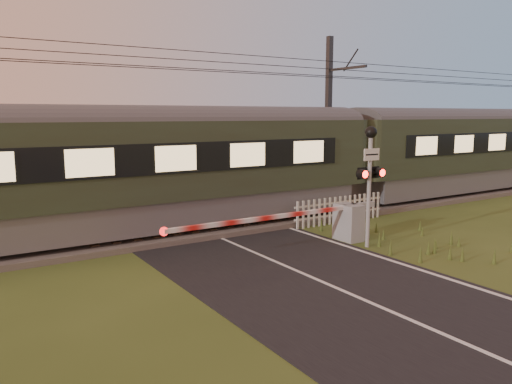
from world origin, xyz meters
TOP-DOWN VIEW (x-y plane):
  - ground at (0.00, 0.00)m, footprint 160.00×160.00m
  - road at (0.02, -0.23)m, footprint 6.00×140.00m
  - track_bed at (0.00, 6.50)m, footprint 140.00×3.40m
  - overhead_wires at (0.00, 6.50)m, footprint 120.00×0.62m
  - train at (6.90, 6.50)m, footprint 42.68×2.94m
  - boom_gate at (3.02, 2.53)m, footprint 7.47×0.90m
  - crossing_signal at (3.28, 1.59)m, footprint 0.93×0.37m
  - picket_fence at (4.87, 4.60)m, footprint 4.19×0.08m
  - catenary_mast at (7.81, 8.73)m, footprint 0.24×2.47m

SIDE VIEW (x-z plane):
  - ground at x=0.00m, z-range 0.00..0.00m
  - road at x=0.02m, z-range 0.00..0.03m
  - track_bed at x=0.00m, z-range -0.13..0.26m
  - picket_fence at x=4.87m, z-range 0.01..1.01m
  - boom_gate at x=3.02m, z-range 0.06..1.26m
  - train at x=6.90m, z-range 0.28..4.26m
  - crossing_signal at x=3.28m, z-range 0.69..4.36m
  - catenary_mast at x=7.81m, z-range 0.14..7.65m
  - overhead_wires at x=0.00m, z-range 5.41..6.04m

